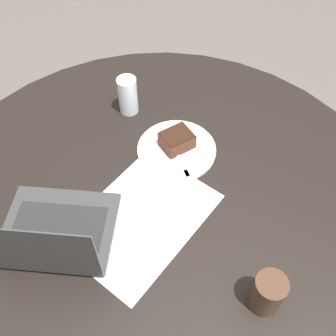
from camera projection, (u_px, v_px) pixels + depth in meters
ground_plane at (162, 296)px, 1.66m from camera, size 12.00×12.00×0.00m
dining_table at (159, 225)px, 1.19m from camera, size 1.40×1.40×0.71m
paper_document at (141, 218)px, 1.07m from camera, size 0.47×0.40×0.00m
plate at (177, 150)px, 1.21m from camera, size 0.24×0.24×0.01m
cake_slice at (177, 140)px, 1.19m from camera, size 0.09×0.08×0.05m
fork at (180, 160)px, 1.17m from camera, size 0.05×0.17×0.00m
coffee_glass at (267, 293)px, 0.88m from camera, size 0.07×0.07×0.11m
water_glass at (128, 96)px, 1.28m from camera, size 0.06×0.06×0.13m
laptop at (54, 233)px, 1.00m from camera, size 0.38×0.37×0.22m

